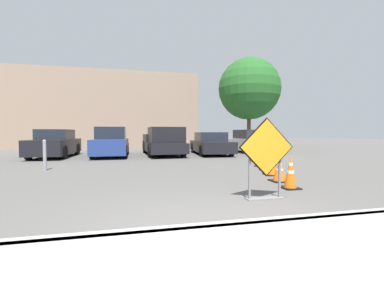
# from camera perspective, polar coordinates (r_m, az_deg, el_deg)

# --- Properties ---
(ground_plane) EXTENTS (96.00, 96.00, 0.00)m
(ground_plane) POSITION_cam_1_polar(r_m,az_deg,el_deg) (13.19, -8.84, -3.25)
(ground_plane) COLOR #565451
(sidewalk_strip) EXTENTS (28.60, 2.33, 0.14)m
(sidewalk_strip) POSITION_cam_1_polar(r_m,az_deg,el_deg) (2.47, 12.53, -27.73)
(sidewalk_strip) COLOR #999993
(sidewalk_strip) RESTS_ON ground_plane
(curb_lip) EXTENTS (28.60, 0.20, 0.14)m
(curb_lip) POSITION_cam_1_polar(r_m,az_deg,el_deg) (3.45, 3.73, -18.55)
(curb_lip) COLOR #999993
(curb_lip) RESTS_ON ground_plane
(road_closed_sign) EXTENTS (1.15, 0.20, 1.61)m
(road_closed_sign) POSITION_cam_1_polar(r_m,az_deg,el_deg) (5.22, 16.16, -2.15)
(road_closed_sign) COLOR black
(road_closed_sign) RESTS_ON ground_plane
(traffic_cone_nearest) EXTENTS (0.39, 0.39, 0.79)m
(traffic_cone_nearest) POSITION_cam_1_polar(r_m,az_deg,el_deg) (6.47, 21.04, -5.87)
(traffic_cone_nearest) COLOR black
(traffic_cone_nearest) RESTS_ON ground_plane
(traffic_cone_second) EXTENTS (0.46, 0.46, 0.64)m
(traffic_cone_second) POSITION_cam_1_polar(r_m,az_deg,el_deg) (7.33, 18.88, -5.50)
(traffic_cone_second) COLOR black
(traffic_cone_second) RESTS_ON ground_plane
(traffic_cone_third) EXTENTS (0.43, 0.43, 0.74)m
(traffic_cone_third) POSITION_cam_1_polar(r_m,az_deg,el_deg) (8.34, 17.34, -4.17)
(traffic_cone_third) COLOR black
(traffic_cone_third) RESTS_ON ground_plane
(traffic_cone_fourth) EXTENTS (0.38, 0.38, 0.73)m
(traffic_cone_fourth) POSITION_cam_1_polar(r_m,az_deg,el_deg) (9.26, 16.27, -3.54)
(traffic_cone_fourth) COLOR black
(traffic_cone_fourth) RESTS_ON ground_plane
(traffic_cone_fifth) EXTENTS (0.41, 0.41, 0.80)m
(traffic_cone_fifth) POSITION_cam_1_polar(r_m,az_deg,el_deg) (10.27, 15.15, -2.73)
(traffic_cone_fifth) COLOR black
(traffic_cone_fifth) RESTS_ON ground_plane
(parked_car_nearest) EXTENTS (1.88, 4.40, 1.50)m
(parked_car_nearest) POSITION_cam_1_polar(r_m,az_deg,el_deg) (15.75, -28.10, -0.02)
(parked_car_nearest) COLOR black
(parked_car_nearest) RESTS_ON ground_plane
(parked_car_second) EXTENTS (1.85, 4.62, 1.64)m
(parked_car_second) POSITION_cam_1_polar(r_m,az_deg,el_deg) (15.18, -17.49, 0.25)
(parked_car_second) COLOR navy
(parked_car_second) RESTS_ON ground_plane
(pickup_truck) EXTENTS (2.21, 5.45, 1.62)m
(pickup_truck) POSITION_cam_1_polar(r_m,az_deg,el_deg) (15.12, -6.37, 0.30)
(pickup_truck) COLOR black
(pickup_truck) RESTS_ON ground_plane
(parked_car_third) EXTENTS (2.11, 4.66, 1.35)m
(parked_car_third) POSITION_cam_1_polar(r_m,az_deg,el_deg) (15.75, 4.17, 0.00)
(parked_car_third) COLOR black
(parked_car_third) RESTS_ON ground_plane
(parked_car_fourth) EXTENTS (1.98, 4.53, 1.51)m
(parked_car_fourth) POSITION_cam_1_polar(r_m,az_deg,el_deg) (17.29, 12.93, 0.40)
(parked_car_fourth) COLOR white
(parked_car_fourth) RESTS_ON ground_plane
(bollard_nearest) EXTENTS (0.12, 0.12, 1.08)m
(bollard_nearest) POSITION_cam_1_polar(r_m,az_deg,el_deg) (10.30, -29.92, -1.98)
(bollard_nearest) COLOR gray
(bollard_nearest) RESTS_ON ground_plane
(building_facade_backdrop) EXTENTS (16.18, 5.00, 6.65)m
(building_facade_backdrop) POSITION_cam_1_polar(r_m,az_deg,el_deg) (25.25, -18.32, 6.94)
(building_facade_backdrop) COLOR gray
(building_facade_backdrop) RESTS_ON ground_plane
(street_tree_behind_lot) EXTENTS (5.21, 5.21, 7.66)m
(street_tree_behind_lot) POSITION_cam_1_polar(r_m,az_deg,el_deg) (22.80, 12.60, 11.86)
(street_tree_behind_lot) COLOR #513823
(street_tree_behind_lot) RESTS_ON ground_plane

